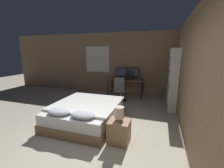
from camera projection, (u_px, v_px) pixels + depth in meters
The scene contains 13 objects.
ground_plane at pixel (77, 156), 2.73m from camera, with size 20.00×20.00×0.00m, color #B2A893.
wall_back at pixel (128, 64), 6.55m from camera, with size 12.00×0.08×2.70m.
wall_side_right at pixel (189, 76), 3.26m from camera, with size 0.06×12.00×2.70m.
bed at pixel (86, 113), 3.99m from camera, with size 1.65×1.91×0.61m.
nightstand at pixel (119, 132), 3.10m from camera, with size 0.43×0.40×0.48m.
bedside_lamp at pixel (119, 113), 3.02m from camera, with size 0.19×0.19×0.30m.
desk at pixel (125, 81), 6.34m from camera, with size 1.49×0.63×0.75m.
monitor_left at pixel (121, 72), 6.54m from camera, with size 0.50×0.16×0.43m.
monitor_right at pixel (133, 73), 6.39m from camera, with size 0.50×0.16×0.43m.
keyboard at pixel (124, 80), 6.12m from camera, with size 0.41×0.13×0.02m.
computer_mouse at pixel (132, 80), 6.03m from camera, with size 0.07×0.05×0.04m.
office_chair at pixel (120, 92), 5.73m from camera, with size 0.52×0.52×0.95m.
bookshelf at pixel (173, 76), 4.77m from camera, with size 0.26×0.95×1.98m.
Camera 1 is at (1.35, -2.08, 1.85)m, focal length 24.00 mm.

